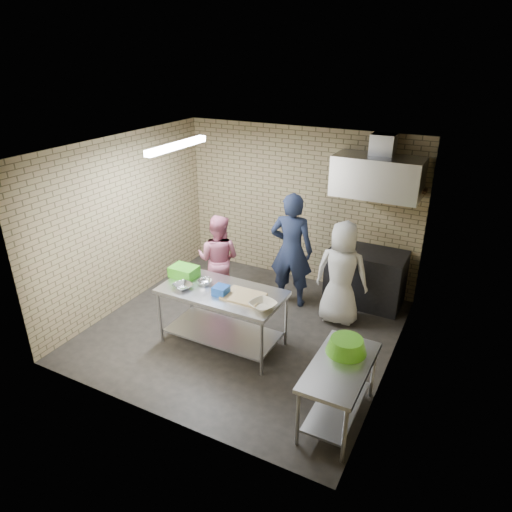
{
  "coord_description": "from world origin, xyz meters",
  "views": [
    {
      "loc": [
        2.85,
        -5.08,
        3.86
      ],
      "look_at": [
        0.1,
        0.2,
        1.15
      ],
      "focal_mm": 32.37,
      "sensor_mm": 36.0,
      "label": 1
    }
  ],
  "objects": [
    {
      "name": "floor",
      "position": [
        0.0,
        0.0,
        0.0
      ],
      "size": [
        4.2,
        4.2,
        0.0
      ],
      "primitive_type": "plane",
      "color": "black",
      "rests_on": "ground"
    },
    {
      "name": "ceiling",
      "position": [
        0.0,
        0.0,
        2.7
      ],
      "size": [
        4.2,
        4.2,
        0.0
      ],
      "primitive_type": "plane",
      "rotation": [
        3.14,
        0.0,
        0.0
      ],
      "color": "black",
      "rests_on": "ground"
    },
    {
      "name": "back_wall",
      "position": [
        0.0,
        2.0,
        1.35
      ],
      "size": [
        4.2,
        0.06,
        2.7
      ],
      "primitive_type": "cube",
      "color": "#9A8B60",
      "rests_on": "ground"
    },
    {
      "name": "front_wall",
      "position": [
        0.0,
        -2.0,
        1.35
      ],
      "size": [
        4.2,
        0.06,
        2.7
      ],
      "primitive_type": "cube",
      "color": "#9A8B60",
      "rests_on": "ground"
    },
    {
      "name": "left_wall",
      "position": [
        -2.1,
        0.0,
        1.35
      ],
      "size": [
        0.06,
        4.0,
        2.7
      ],
      "primitive_type": "cube",
      "color": "#9A8B60",
      "rests_on": "ground"
    },
    {
      "name": "right_wall",
      "position": [
        2.1,
        0.0,
        1.35
      ],
      "size": [
        0.06,
        4.0,
        2.7
      ],
      "primitive_type": "cube",
      "color": "#9A8B60",
      "rests_on": "ground"
    },
    {
      "name": "prep_table",
      "position": [
        -0.1,
        -0.43,
        0.42
      ],
      "size": [
        1.7,
        0.85,
        0.85
      ],
      "primitive_type": "cube",
      "color": "silver",
      "rests_on": "floor"
    },
    {
      "name": "side_counter",
      "position": [
        1.8,
        -1.1,
        0.38
      ],
      "size": [
        0.6,
        1.2,
        0.75
      ],
      "primitive_type": "cube",
      "color": "silver",
      "rests_on": "floor"
    },
    {
      "name": "stove",
      "position": [
        1.35,
        1.65,
        0.45
      ],
      "size": [
        1.2,
        0.7,
        0.9
      ],
      "primitive_type": "cube",
      "color": "black",
      "rests_on": "floor"
    },
    {
      "name": "range_hood",
      "position": [
        1.35,
        1.7,
        2.1
      ],
      "size": [
        1.3,
        0.6,
        0.6
      ],
      "primitive_type": "cube",
      "color": "silver",
      "rests_on": "back_wall"
    },
    {
      "name": "hood_duct",
      "position": [
        1.35,
        1.85,
        2.55
      ],
      "size": [
        0.35,
        0.3,
        0.3
      ],
      "primitive_type": "cube",
      "color": "#A5A8AD",
      "rests_on": "back_wall"
    },
    {
      "name": "wall_shelf",
      "position": [
        1.65,
        1.89,
        1.92
      ],
      "size": [
        0.8,
        0.2,
        0.04
      ],
      "primitive_type": "cube",
      "color": "#3F2B19",
      "rests_on": "back_wall"
    },
    {
      "name": "fluorescent_fixture",
      "position": [
        -1.0,
        0.0,
        2.64
      ],
      "size": [
        0.1,
        1.25,
        0.08
      ],
      "primitive_type": "cube",
      "color": "white",
      "rests_on": "ceiling"
    },
    {
      "name": "green_crate",
      "position": [
        -0.8,
        -0.31,
        0.92
      ],
      "size": [
        0.38,
        0.28,
        0.15
      ],
      "primitive_type": "cube",
      "color": "green",
      "rests_on": "prep_table"
    },
    {
      "name": "blue_tub",
      "position": [
        -0.05,
        -0.53,
        0.91
      ],
      "size": [
        0.19,
        0.19,
        0.12
      ],
      "primitive_type": "cube",
      "color": "#1649AB",
      "rests_on": "prep_table"
    },
    {
      "name": "cutting_board",
      "position": [
        0.25,
        -0.45,
        0.86
      ],
      "size": [
        0.52,
        0.4,
        0.03
      ],
      "primitive_type": "cube",
      "color": "tan",
      "rests_on": "prep_table"
    },
    {
      "name": "mixing_bowl_a",
      "position": [
        -0.6,
        -0.63,
        0.88
      ],
      "size": [
        0.33,
        0.33,
        0.06
      ],
      "primitive_type": "imported",
      "rotation": [
        0.0,
        0.0,
        -0.32
      ],
      "color": "#B6B9BD",
      "rests_on": "prep_table"
    },
    {
      "name": "mixing_bowl_b",
      "position": [
        -0.4,
        -0.38,
        0.88
      ],
      "size": [
        0.26,
        0.26,
        0.06
      ],
      "primitive_type": "imported",
      "rotation": [
        0.0,
        0.0,
        -0.32
      ],
      "color": "silver",
      "rests_on": "prep_table"
    },
    {
      "name": "ceramic_bowl",
      "position": [
        0.6,
        -0.58,
        0.89
      ],
      "size": [
        0.41,
        0.41,
        0.08
      ],
      "primitive_type": "imported",
      "rotation": [
        0.0,
        0.0,
        -0.32
      ],
      "color": "beige",
      "rests_on": "prep_table"
    },
    {
      "name": "green_basin",
      "position": [
        1.78,
        -0.85,
        0.83
      ],
      "size": [
        0.46,
        0.46,
        0.17
      ],
      "primitive_type": null,
      "color": "#59C626",
      "rests_on": "side_counter"
    },
    {
      "name": "bottle_red",
      "position": [
        1.4,
        1.89,
        2.03
      ],
      "size": [
        0.07,
        0.07,
        0.18
      ],
      "primitive_type": "cylinder",
      "color": "#B22619",
      "rests_on": "wall_shelf"
    },
    {
      "name": "bottle_green",
      "position": [
        1.8,
        1.89,
        2.02
      ],
      "size": [
        0.06,
        0.06,
        0.15
      ],
      "primitive_type": "cylinder",
      "color": "green",
      "rests_on": "wall_shelf"
    },
    {
      "name": "man_navy",
      "position": [
        0.28,
        1.06,
        0.94
      ],
      "size": [
        0.75,
        0.56,
        1.87
      ],
      "primitive_type": "imported",
      "rotation": [
        0.0,
        0.0,
        3.32
      ],
      "color": "#141932",
      "rests_on": "floor"
    },
    {
      "name": "woman_pink",
      "position": [
        -0.79,
        0.61,
        0.74
      ],
      "size": [
        0.81,
        0.68,
        1.48
      ],
      "primitive_type": "imported",
      "rotation": [
        0.0,
        0.0,
        3.31
      ],
      "color": "#CA6B89",
      "rests_on": "floor"
    },
    {
      "name": "woman_white",
      "position": [
        1.16,
        0.91,
        0.8
      ],
      "size": [
        0.83,
        0.58,
        1.61
      ],
      "primitive_type": "imported",
      "rotation": [
        0.0,
        0.0,
        3.23
      ],
      "color": "silver",
      "rests_on": "floor"
    }
  ]
}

